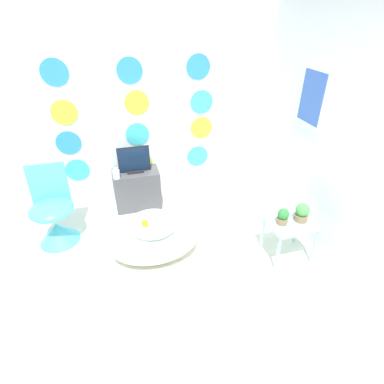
# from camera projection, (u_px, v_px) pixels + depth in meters

# --- Properties ---
(ground_plane) EXTENTS (12.00, 12.00, 0.00)m
(ground_plane) POSITION_uv_depth(u_px,v_px,m) (178.00, 332.00, 2.54)
(ground_plane) COLOR silver
(wall_back_dotted) EXTENTS (4.49, 0.05, 2.60)m
(wall_back_dotted) POSITION_uv_depth(u_px,v_px,m) (136.00, 108.00, 3.66)
(wall_back_dotted) COLOR white
(wall_back_dotted) RESTS_ON ground_plane
(wall_right) EXTENTS (0.06, 3.18, 2.60)m
(wall_right) POSITION_uv_depth(u_px,v_px,m) (316.00, 124.00, 3.13)
(wall_right) COLOR silver
(wall_right) RESTS_ON ground_plane
(rug) EXTENTS (1.28, 0.80, 0.01)m
(rug) POSITION_uv_depth(u_px,v_px,m) (160.00, 266.00, 3.18)
(rug) COLOR silver
(rug) RESTS_ON ground_plane
(bathtub) EXTENTS (0.97, 0.63, 0.46)m
(bathtub) POSITION_uv_depth(u_px,v_px,m) (154.00, 239.00, 3.21)
(bathtub) COLOR white
(bathtub) RESTS_ON ground_plane
(rubber_duck) EXTENTS (0.07, 0.08, 0.09)m
(rubber_duck) POSITION_uv_depth(u_px,v_px,m) (145.00, 223.00, 3.01)
(rubber_duck) COLOR yellow
(rubber_duck) RESTS_ON bathtub
(chair) EXTENTS (0.48, 0.48, 0.91)m
(chair) POSITION_uv_depth(u_px,v_px,m) (55.00, 220.00, 3.39)
(chair) COLOR #4CC6DB
(chair) RESTS_ON ground_plane
(tv_cabinet) EXTENTS (0.59, 0.33, 0.53)m
(tv_cabinet) POSITION_uv_depth(u_px,v_px,m) (137.00, 189.00, 4.00)
(tv_cabinet) COLOR #4C4C51
(tv_cabinet) RESTS_ON ground_plane
(tv) EXTENTS (0.40, 0.12, 0.34)m
(tv) POSITION_uv_depth(u_px,v_px,m) (134.00, 161.00, 3.78)
(tv) COLOR black
(tv) RESTS_ON tv_cabinet
(vase) EXTENTS (0.09, 0.09, 0.14)m
(vase) POSITION_uv_depth(u_px,v_px,m) (116.00, 174.00, 3.69)
(vase) COLOR white
(vase) RESTS_ON tv_cabinet
(side_table) EXTENTS (0.48, 0.39, 0.45)m
(side_table) POSITION_uv_depth(u_px,v_px,m) (290.00, 228.00, 3.14)
(side_table) COLOR #99E0D8
(side_table) RESTS_ON ground_plane
(potted_plant_left) EXTENTS (0.12, 0.12, 0.18)m
(potted_plant_left) POSITION_uv_depth(u_px,v_px,m) (283.00, 216.00, 3.04)
(potted_plant_left) COLOR #8C6B4C
(potted_plant_left) RESTS_ON side_table
(potted_plant_right) EXTENTS (0.14, 0.14, 0.20)m
(potted_plant_right) POSITION_uv_depth(u_px,v_px,m) (302.00, 212.00, 3.08)
(potted_plant_right) COLOR #8C6B4C
(potted_plant_right) RESTS_ON side_table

